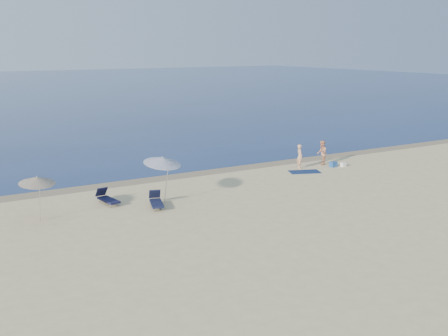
# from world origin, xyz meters

# --- Properties ---
(sea) EXTENTS (240.00, 160.00, 0.01)m
(sea) POSITION_xyz_m (0.00, 100.00, 0.00)
(sea) COLOR #0D2051
(sea) RESTS_ON ground
(wet_sand_strip) EXTENTS (240.00, 1.60, 0.00)m
(wet_sand_strip) POSITION_xyz_m (0.00, 19.40, 0.00)
(wet_sand_strip) COLOR #847254
(wet_sand_strip) RESTS_ON ground
(person_left) EXTENTS (0.56, 0.68, 1.62)m
(person_left) POSITION_xyz_m (3.94, 17.24, 0.81)
(person_left) COLOR tan
(person_left) RESTS_ON ground
(person_right) EXTENTS (1.01, 1.04, 1.68)m
(person_right) POSITION_xyz_m (6.00, 17.41, 0.84)
(person_right) COLOR tan
(person_right) RESTS_ON ground
(beach_towel) EXTENTS (2.23, 1.73, 0.03)m
(beach_towel) POSITION_xyz_m (3.51, 16.17, 0.02)
(beach_towel) COLOR #0D1D45
(beach_towel) RESTS_ON ground
(white_bag) EXTENTS (0.33, 0.28, 0.27)m
(white_bag) POSITION_xyz_m (6.84, 16.16, 0.13)
(white_bag) COLOR white
(white_bag) RESTS_ON ground
(blue_cooler) EXTENTS (0.52, 0.40, 0.34)m
(blue_cooler) POSITION_xyz_m (6.21, 16.44, 0.17)
(blue_cooler) COLOR #1C4D9A
(blue_cooler) RESTS_ON ground
(umbrella_near) EXTENTS (2.39, 2.42, 2.60)m
(umbrella_near) POSITION_xyz_m (-7.34, 14.49, 2.20)
(umbrella_near) COLOR silver
(umbrella_near) RESTS_ON ground
(umbrella_far) EXTENTS (1.87, 1.90, 2.25)m
(umbrella_far) POSITION_xyz_m (-13.73, 14.50, 1.94)
(umbrella_far) COLOR silver
(umbrella_far) RESTS_ON ground
(lounger_left) EXTENTS (0.81, 1.81, 0.77)m
(lounger_left) POSITION_xyz_m (-10.04, 15.57, 0.28)
(lounger_left) COLOR #131435
(lounger_left) RESTS_ON ground
(lounger_right) EXTENTS (1.08, 1.86, 0.78)m
(lounger_right) POSITION_xyz_m (-8.11, 13.71, 0.28)
(lounger_right) COLOR #131734
(lounger_right) RESTS_ON ground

